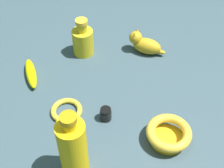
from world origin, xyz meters
TOP-DOWN VIEW (x-y plane):
  - ground at (0.00, 0.00)m, footprint 2.00×2.00m
  - bowl at (0.23, 0.09)m, footprint 0.14×0.14m
  - nail_polish_jar at (0.07, -0.05)m, footprint 0.04×0.04m
  - banana at (-0.22, -0.23)m, footprint 0.16×0.05m
  - cat_figurine at (-0.18, 0.22)m, footprint 0.12×0.12m
  - bottle_tall at (0.20, -0.21)m, footprint 0.08×0.08m
  - bangle at (-0.01, -0.16)m, footprint 0.11×0.11m
  - bottle_short at (-0.28, -0.00)m, footprint 0.08×0.08m

SIDE VIEW (x-z plane):
  - ground at x=0.00m, z-range 0.00..0.00m
  - bangle at x=-0.01m, z-range 0.00..0.02m
  - banana at x=-0.22m, z-range 0.00..0.04m
  - nail_polish_jar at x=0.07m, z-range 0.00..0.05m
  - bowl at x=0.23m, z-range 0.01..0.06m
  - cat_figurine at x=-0.18m, z-range -0.01..0.09m
  - bottle_short at x=-0.28m, z-range -0.02..0.14m
  - bottle_tall at x=0.20m, z-range -0.01..0.23m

